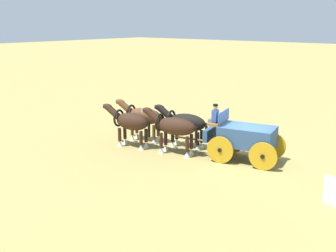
# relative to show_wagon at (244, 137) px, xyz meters

# --- Properties ---
(ground_plane) EXTENTS (220.00, 220.00, 0.00)m
(ground_plane) POSITION_rel_show_wagon_xyz_m (-0.15, -0.04, -1.19)
(ground_plane) COLOR #9E8C4C
(show_wagon) EXTENTS (5.65, 2.52, 2.72)m
(show_wagon) POSITION_rel_show_wagon_xyz_m (0.00, 0.00, 0.00)
(show_wagon) COLOR #2D4C7A
(show_wagon) RESTS_ON ground
(draft_horse_rear_near) EXTENTS (3.11, 1.32, 2.27)m
(draft_horse_rear_near) POSITION_rel_show_wagon_xyz_m (3.27, 1.34, 0.21)
(draft_horse_rear_near) COLOR #331E14
(draft_horse_rear_near) RESTS_ON ground
(draft_horse_rear_off) EXTENTS (3.12, 1.35, 2.19)m
(draft_horse_rear_off) POSITION_rel_show_wagon_xyz_m (3.53, 0.06, 0.14)
(draft_horse_rear_off) COLOR black
(draft_horse_rear_off) RESTS_ON ground
(draft_horse_lead_near) EXTENTS (2.95, 1.31, 2.23)m
(draft_horse_lead_near) POSITION_rel_show_wagon_xyz_m (5.82, 1.87, 0.17)
(draft_horse_lead_near) COLOR #331E14
(draft_horse_lead_near) RESTS_ON ground
(draft_horse_lead_off) EXTENTS (3.04, 1.31, 2.25)m
(draft_horse_lead_off) POSITION_rel_show_wagon_xyz_m (6.08, 0.59, 0.19)
(draft_horse_lead_off) COLOR brown
(draft_horse_lead_off) RESTS_ON ground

